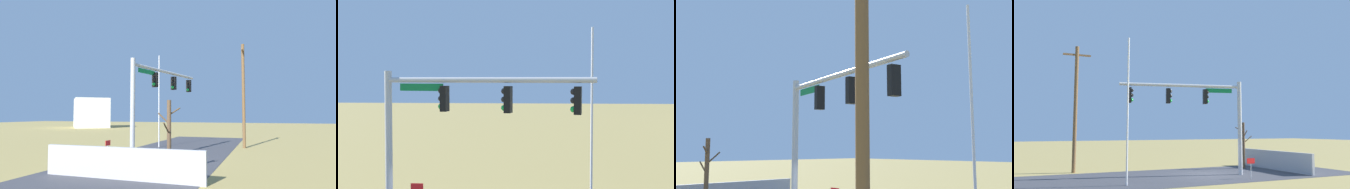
# 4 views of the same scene
# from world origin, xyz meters

# --- Properties ---
(ground_plane) EXTENTS (160.00, 160.00, 0.00)m
(ground_plane) POSITION_xyz_m (0.00, 0.00, 0.00)
(ground_plane) COLOR #9E894C
(road_surface) EXTENTS (28.00, 8.00, 0.01)m
(road_surface) POSITION_xyz_m (-4.00, 0.00, 0.01)
(road_surface) COLOR #3D3D42
(road_surface) RESTS_ON ground_plane
(sidewalk_corner) EXTENTS (6.00, 6.00, 0.01)m
(sidewalk_corner) POSITION_xyz_m (3.01, -0.86, 0.00)
(sidewalk_corner) COLOR #B7B5AD
(sidewalk_corner) RESTS_ON ground_plane
(retaining_fence) EXTENTS (0.20, 7.57, 1.39)m
(retaining_fence) POSITION_xyz_m (5.92, 0.46, 0.70)
(retaining_fence) COLOR #A8A8AD
(retaining_fence) RESTS_ON ground_plane
(signal_mast) EXTENTS (7.94, 1.88, 6.14)m
(signal_mast) POSITION_xyz_m (-0.48, -0.34, 4.45)
(signal_mast) COLOR #B2B5BA
(signal_mast) RESTS_ON ground_plane
(flagpole) EXTENTS (0.10, 0.10, 7.94)m
(flagpole) POSITION_xyz_m (-6.05, -2.23, 3.97)
(flagpole) COLOR silver
(flagpole) RESTS_ON ground_plane
(utility_pole) EXTENTS (1.90, 0.26, 8.81)m
(utility_pole) POSITION_xyz_m (-7.84, 4.73, 4.57)
(utility_pole) COLOR brown
(utility_pole) RESTS_ON ground_plane
(bare_tree) EXTENTS (1.27, 1.02, 3.50)m
(bare_tree) POSITION_xyz_m (4.38, 2.17, 1.81)
(bare_tree) COLOR brown
(bare_tree) RESTS_ON ground_plane
(open_sign) EXTENTS (0.56, 0.04, 1.22)m
(open_sign) POSITION_xyz_m (1.46, -2.78, 0.91)
(open_sign) COLOR silver
(open_sign) RESTS_ON ground_plane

